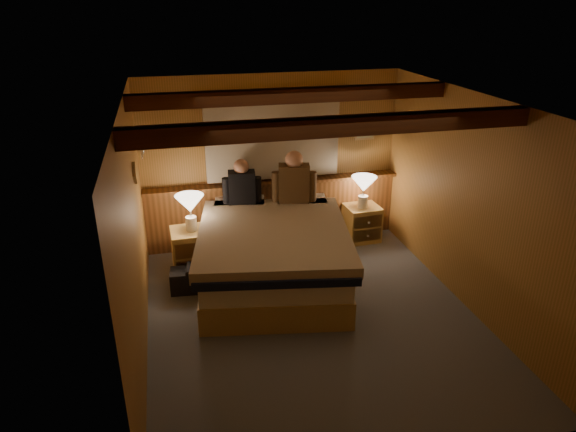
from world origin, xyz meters
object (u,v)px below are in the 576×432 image
object	(u,v)px
nightstand_left	(193,250)
person_left	(242,185)
lamp_right	(364,186)
duffel_bag	(190,280)
bed	(273,254)
nightstand_right	(362,223)
person_right	(294,181)
lamp_left	(190,206)

from	to	relation	value
nightstand_left	person_left	size ratio (longest dim) A/B	0.91
lamp_right	duffel_bag	size ratio (longest dim) A/B	0.98
bed	nightstand_right	xyz separation A→B (m)	(1.52, 0.91, -0.14)
bed	person_right	bearing A→B (deg)	68.86
nightstand_left	duffel_bag	size ratio (longest dim) A/B	1.20
nightstand_left	bed	bearing A→B (deg)	-32.35
nightstand_right	person_right	xyz separation A→B (m)	(-1.07, -0.17, 0.80)
nightstand_left	lamp_right	world-z (taller)	lamp_right
nightstand_left	lamp_left	world-z (taller)	lamp_left
bed	person_left	distance (m)	1.08
person_left	bed	bearing A→B (deg)	-67.59
lamp_left	person_right	xyz separation A→B (m)	(1.39, 0.18, 0.15)
lamp_right	person_right	xyz separation A→B (m)	(-1.05, -0.13, 0.21)
nightstand_right	lamp_right	xyz separation A→B (m)	(-0.02, -0.04, 0.59)
bed	duffel_bag	size ratio (longest dim) A/B	5.29
person_right	duffel_bag	distance (m)	1.87
person_left	duffel_bag	bearing A→B (deg)	-127.99
person_right	nightstand_right	bearing A→B (deg)	22.09
nightstand_right	person_right	world-z (taller)	person_right
lamp_right	person_left	size ratio (longest dim) A/B	0.74
lamp_right	duffel_bag	world-z (taller)	lamp_right
nightstand_right	duffel_bag	bearing A→B (deg)	-164.49
nightstand_right	lamp_right	bearing A→B (deg)	-120.54
lamp_right	person_left	distance (m)	1.74
lamp_left	lamp_right	size ratio (longest dim) A/B	1.01
bed	person_left	world-z (taller)	person_left
nightstand_left	person_right	size ratio (longest dim) A/B	0.79
lamp_left	duffel_bag	bearing A→B (deg)	-100.28
nightstand_left	lamp_right	xyz separation A→B (m)	(2.45, 0.32, 0.57)
nightstand_right	lamp_right	size ratio (longest dim) A/B	1.12
nightstand_left	person_right	xyz separation A→B (m)	(1.40, 0.19, 0.77)
nightstand_right	person_right	distance (m)	1.35
nightstand_left	person_left	bearing A→B (deg)	20.85
nightstand_left	duffel_bag	distance (m)	0.52
nightstand_right	person_right	bearing A→B (deg)	-173.99
lamp_left	duffel_bag	world-z (taller)	lamp_left
lamp_right	nightstand_left	bearing A→B (deg)	-172.55
nightstand_right	lamp_left	bearing A→B (deg)	-174.91
bed	nightstand_right	bearing A→B (deg)	40.91
lamp_left	duffel_bag	size ratio (longest dim) A/B	0.99
lamp_right	person_left	bearing A→B (deg)	-179.48
person_left	person_right	distance (m)	0.69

